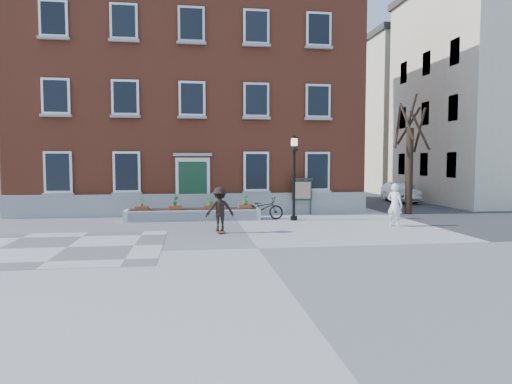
{
  "coord_description": "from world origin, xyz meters",
  "views": [
    {
      "loc": [
        -2.03,
        -14.04,
        2.77
      ],
      "look_at": [
        0.5,
        4.0,
        1.5
      ],
      "focal_mm": 32.0,
      "sensor_mm": 36.0,
      "label": 1
    }
  ],
  "objects": [
    {
      "name": "brick_building",
      "position": [
        -2.0,
        13.98,
        6.3
      ],
      "size": [
        18.4,
        10.85,
        12.6
      ],
      "color": "brown",
      "rests_on": "ground"
    },
    {
      "name": "parked_car",
      "position": [
        11.58,
        14.3,
        0.65
      ],
      "size": [
        1.64,
        4.03,
        1.3
      ],
      "primitive_type": "imported",
      "rotation": [
        0.0,
        0.0,
        -0.07
      ],
      "color": "silver",
      "rests_on": "ground"
    },
    {
      "name": "bare_tree",
      "position": [
        9.01,
        8.01,
        2.79
      ],
      "size": [
        1.83,
        1.83,
        6.16
      ],
      "color": "black",
      "rests_on": "ground"
    },
    {
      "name": "skateboarder",
      "position": [
        -1.0,
        3.27,
        0.91
      ],
      "size": [
        1.14,
        0.78,
        1.75
      ],
      "color": "brown",
      "rests_on": "ground"
    },
    {
      "name": "bicycle",
      "position": [
        1.29,
        7.21,
        0.52
      ],
      "size": [
        2.06,
        1.5,
        1.03
      ],
      "primitive_type": "imported",
      "rotation": [
        0.0,
        0.0,
        1.1
      ],
      "color": "black",
      "rests_on": "ground"
    },
    {
      "name": "lamp_post",
      "position": [
        2.61,
        6.44,
        2.54
      ],
      "size": [
        0.4,
        0.4,
        3.93
      ],
      "color": "black",
      "rests_on": "ground"
    },
    {
      "name": "bystander",
      "position": [
        6.37,
        3.95,
        0.9
      ],
      "size": [
        0.74,
        0.79,
        1.81
      ],
      "primitive_type": "imported",
      "rotation": [
        0.0,
        0.0,
        2.22
      ],
      "color": "silver",
      "rests_on": "ground"
    },
    {
      "name": "planter_assembly",
      "position": [
        -1.99,
        7.18,
        0.31
      ],
      "size": [
        6.2,
        1.12,
        1.15
      ],
      "color": "silver",
      "rests_on": "ground"
    },
    {
      "name": "ground",
      "position": [
        0.0,
        0.0,
        0.0
      ],
      "size": [
        100.0,
        100.0,
        0.0
      ],
      "primitive_type": "plane",
      "color": "#949497",
      "rests_on": "ground"
    },
    {
      "name": "checker_patch",
      "position": [
        -6.0,
        1.0,
        0.01
      ],
      "size": [
        6.0,
        6.0,
        0.01
      ],
      "primitive_type": "cube",
      "color": "#5C5C5F",
      "rests_on": "ground"
    },
    {
      "name": "notice_board",
      "position": [
        3.5,
        8.53,
        1.26
      ],
      "size": [
        1.1,
        0.16,
        1.87
      ],
      "color": "#1A3425",
      "rests_on": "ground"
    },
    {
      "name": "side_street",
      "position": [
        17.99,
        19.78,
        7.02
      ],
      "size": [
        15.2,
        36.0,
        14.5
      ],
      "color": "#39393B",
      "rests_on": "ground"
    }
  ]
}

